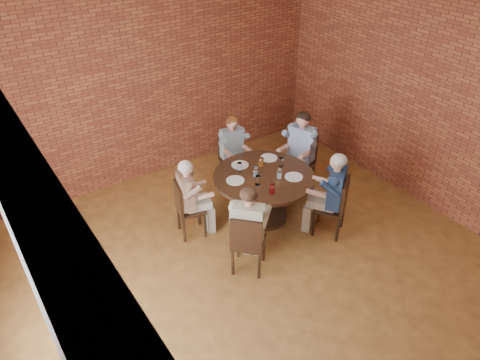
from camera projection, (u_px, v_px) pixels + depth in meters
floor at (270, 296)px, 5.83m from camera, size 7.00×7.00×0.00m
ceiling at (284, 16)px, 3.98m from camera, size 7.00×7.00×0.00m
wall_back at (139, 81)px, 7.34m from camera, size 7.00×0.00×7.00m
wall_right at (462, 110)px, 6.44m from camera, size 0.00×7.00×7.00m
dining_table at (264, 188)px, 6.92m from camera, size 1.48×1.48×0.75m
chair_a at (301, 158)px, 7.70m from camera, size 0.55×0.55×0.94m
diner_a at (299, 151)px, 7.56m from camera, size 0.80×0.72×1.34m
chair_b at (231, 157)px, 7.78m from camera, size 0.42×0.42×0.88m
diner_b at (233, 152)px, 7.66m from camera, size 0.53×0.63×1.23m
chair_c at (186, 207)px, 6.60m from camera, size 0.45×0.45×0.87m
diner_c at (190, 199)px, 6.55m from camera, size 0.66×0.58×1.22m
chair_d at (248, 242)px, 5.94m from camera, size 0.57×0.57×0.91m
diner_d at (249, 229)px, 5.92m from camera, size 0.80×0.79×1.29m
chair_e at (336, 205)px, 6.61m from camera, size 0.57×0.57×0.92m
diner_e at (331, 195)px, 6.55m from camera, size 0.78×0.81×1.30m
plate_a at (269, 158)px, 7.21m from camera, size 0.26×0.26×0.01m
plate_b at (240, 165)px, 7.03m from camera, size 0.26×0.26×0.01m
plate_c at (235, 180)px, 6.67m from camera, size 0.26×0.26×0.01m
plate_d at (294, 177)px, 6.75m from camera, size 0.26×0.26×0.01m
glass_a at (281, 162)px, 6.97m from camera, size 0.07×0.07×0.14m
glass_b at (261, 162)px, 6.97m from camera, size 0.07×0.07×0.14m
glass_c at (240, 167)px, 6.86m from camera, size 0.07×0.07×0.14m
glass_d at (256, 172)px, 6.75m from camera, size 0.07×0.07×0.14m
glass_e at (258, 180)px, 6.56m from camera, size 0.07×0.07×0.14m
glass_f at (272, 189)px, 6.37m from camera, size 0.07×0.07×0.14m
glass_g at (279, 174)px, 6.69m from camera, size 0.07×0.07×0.14m
smartphone at (292, 174)px, 6.81m from camera, size 0.11×0.16×0.01m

